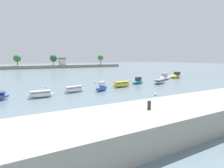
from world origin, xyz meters
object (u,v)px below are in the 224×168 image
object	(u,v)px
moored_boat_8	(165,77)
mooring_buoy_2	(46,87)
moored_boat_7	(160,82)
moored_boat_3	(74,89)
moored_boat_2	(41,94)
mooring_buoy_1	(95,83)
mooring_buoy_3	(179,77)
moored_boat_6	(138,81)
moored_boat_9	(176,76)
mooring_bollard	(149,105)
moored_boat_4	(102,87)
moored_boat_5	(122,84)
mooring_buoy_0	(156,94)

from	to	relation	value
moored_boat_8	mooring_buoy_2	world-z (taller)	moored_boat_8
moored_boat_7	moored_boat_3	bearing A→B (deg)	160.30
moored_boat_3	moored_boat_2	bearing A→B (deg)	-175.81
moored_boat_2	moored_boat_3	world-z (taller)	moored_boat_3
moored_boat_8	mooring_buoy_1	xyz separation A→B (m)	(-19.57, 2.30, -0.47)
mooring_buoy_3	moored_boat_8	bearing A→B (deg)	-161.98
mooring_buoy_3	moored_boat_6	bearing A→B (deg)	-164.32
moored_boat_7	moored_boat_9	world-z (taller)	moored_boat_9
mooring_bollard	moored_boat_6	distance (m)	27.62
moored_boat_7	mooring_buoy_1	size ratio (longest dim) A/B	14.44
moored_boat_4	moored_boat_5	bearing A→B (deg)	-8.86
moored_boat_2	mooring_bollard	bearing A→B (deg)	-75.35
moored_boat_4	mooring_buoy_0	size ratio (longest dim) A/B	7.95
moored_boat_5	mooring_buoy_3	xyz separation A→B (m)	(25.46, 7.67, -0.35)
moored_boat_8	mooring_buoy_3	size ratio (longest dim) A/B	14.06
moored_boat_8	mooring_buoy_2	xyz separation A→B (m)	(-30.42, 1.25, -0.47)
mooring_bollard	moored_boat_2	world-z (taller)	mooring_bollard
mooring_buoy_0	mooring_buoy_1	bearing A→B (deg)	99.18
mooring_buoy_3	moored_boat_7	bearing A→B (deg)	-153.05
mooring_bollard	moored_boat_4	size ratio (longest dim) A/B	0.19
moored_boat_3	mooring_buoy_2	world-z (taller)	moored_boat_3
moored_boat_4	moored_boat_9	distance (m)	29.29
mooring_bollard	mooring_buoy_1	xyz separation A→B (m)	(7.76, 27.52, -2.11)
moored_boat_4	moored_boat_7	size ratio (longest dim) A/B	0.68
moored_boat_6	mooring_buoy_3	distance (m)	20.56
moored_boat_8	moored_boat_9	world-z (taller)	moored_boat_8
mooring_buoy_3	mooring_buoy_0	bearing A→B (deg)	-145.49
mooring_buoy_2	moored_boat_2	bearing A→B (deg)	-104.31
mooring_bollard	moored_boat_3	size ratio (longest dim) A/B	0.16
moored_boat_2	mooring_buoy_2	distance (m)	8.91
moored_boat_3	moored_boat_4	distance (m)	4.78
moored_boat_7	mooring_buoy_0	xyz separation A→B (m)	(-10.02, -9.63, -0.25)
mooring_buoy_0	mooring_buoy_1	size ratio (longest dim) A/B	1.23
mooring_bollard	moored_boat_6	bearing A→B (deg)	54.45
mooring_bollard	moored_boat_5	world-z (taller)	mooring_bollard
mooring_buoy_1	mooring_buoy_0	bearing A→B (deg)	-80.82
mooring_buoy_3	moored_boat_3	bearing A→B (deg)	-166.59
mooring_buoy_0	mooring_buoy_3	bearing A→B (deg)	34.51
moored_boat_5	moored_boat_9	xyz separation A→B (m)	(22.68, 6.36, 0.10)
mooring_buoy_3	mooring_buoy_1	bearing A→B (deg)	-179.05
moored_boat_5	mooring_buoy_0	world-z (taller)	moored_boat_5
moored_boat_2	moored_boat_7	size ratio (longest dim) A/B	0.75
moored_boat_3	mooring_buoy_1	world-z (taller)	moored_boat_3
moored_boat_7	mooring_buoy_2	xyz separation A→B (m)	(-23.60, 6.27, -0.30)
moored_boat_8	mooring_buoy_2	size ratio (longest dim) A/B	15.68
moored_boat_4	moored_boat_7	distance (m)	15.67
moored_boat_3	mooring_buoy_3	world-z (taller)	moored_boat_3
mooring_buoy_2	moored_boat_4	bearing A→B (deg)	-45.24
moored_boat_4	moored_boat_6	distance (m)	11.79
moored_boat_2	moored_boat_7	xyz separation A→B (m)	(25.80, 2.35, -0.02)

